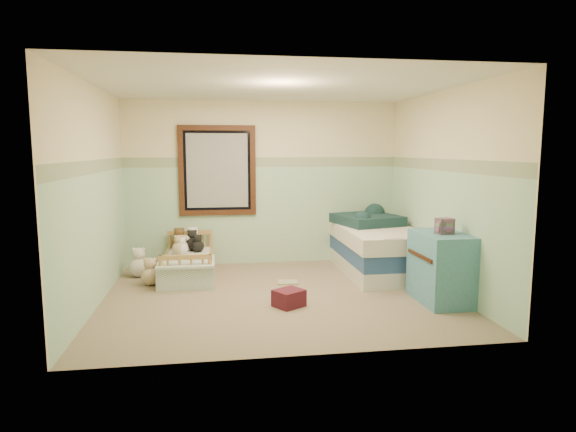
{
  "coord_description": "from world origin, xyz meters",
  "views": [
    {
      "loc": [
        -0.74,
        -5.78,
        1.76
      ],
      "look_at": [
        0.17,
        0.35,
        0.93
      ],
      "focal_mm": 30.67,
      "sensor_mm": 36.0,
      "label": 1
    }
  ],
  "objects": [
    {
      "name": "plush_bed_brown",
      "position": [
        -1.28,
        1.55,
        0.4
      ],
      "size": [
        0.22,
        0.22,
        0.22
      ],
      "primitive_type": "sphere",
      "color": "brown",
      "rests_on": "toddler_mattress"
    },
    {
      "name": "extra_plush_4",
      "position": [
        -1.09,
        1.45,
        0.4
      ],
      "size": [
        0.21,
        0.21,
        0.21
      ],
      "primitive_type": "sphere",
      "color": "black",
      "rests_on": "toddler_mattress"
    },
    {
      "name": "patchwork_quilt",
      "position": [
        -1.13,
        0.63,
        0.31
      ],
      "size": [
        0.73,
        0.67,
        0.03
      ],
      "primitive_type": "cube",
      "color": "#7899B9",
      "rests_on": "toddler_mattress"
    },
    {
      "name": "red_pillow",
      "position": [
        0.06,
        -0.45,
        0.1
      ],
      "size": [
        0.4,
        0.39,
        0.19
      ],
      "primitive_type": "cube",
      "rotation": [
        0.0,
        0.0,
        0.58
      ],
      "color": "maroon",
      "rests_on": "floor"
    },
    {
      "name": "plush_floor_tan",
      "position": [
        -1.6,
        0.69,
        0.12
      ],
      "size": [
        0.25,
        0.25,
        0.25
      ],
      "primitive_type": "sphere",
      "color": "tan",
      "rests_on": "floor"
    },
    {
      "name": "twin_bed_frame",
      "position": [
        1.55,
        0.93,
        0.11
      ],
      "size": [
        0.97,
        1.93,
        0.22
      ],
      "primitive_type": "cube",
      "color": "silver",
      "rests_on": "floor"
    },
    {
      "name": "wainscot_mint",
      "position": [
        0.0,
        1.79,
        0.75
      ],
      "size": [
        4.2,
        0.01,
        1.5
      ],
      "primitive_type": "cube",
      "color": "#A2C8A8",
      "rests_on": "floor"
    },
    {
      "name": "plush_bed_white",
      "position": [
        -1.08,
        1.55,
        0.41
      ],
      "size": [
        0.23,
        0.23,
        0.23
      ],
      "primitive_type": "sphere",
      "color": "white",
      "rests_on": "toddler_mattress"
    },
    {
      "name": "extra_plush_2",
      "position": [
        -1.22,
        1.15,
        0.38
      ],
      "size": [
        0.18,
        0.18,
        0.18
      ],
      "primitive_type": "sphere",
      "color": "white",
      "rests_on": "toddler_mattress"
    },
    {
      "name": "teal_blanket",
      "position": [
        1.5,
        1.23,
        0.73
      ],
      "size": [
        1.02,
        1.05,
        0.14
      ],
      "primitive_type": "cube",
      "rotation": [
        0.0,
        0.0,
        0.26
      ],
      "color": "black",
      "rests_on": "twin_mattress"
    },
    {
      "name": "toddler_bed_frame",
      "position": [
        -1.13,
        1.05,
        0.09
      ],
      "size": [
        0.67,
        1.34,
        0.17
      ],
      "primitive_type": "cube",
      "color": "#9F7141",
      "rests_on": "floor"
    },
    {
      "name": "wall_right",
      "position": [
        2.1,
        0.0,
        1.25
      ],
      "size": [
        0.04,
        3.6,
        2.5
      ],
      "primitive_type": "cube",
      "color": "beige",
      "rests_on": "floor"
    },
    {
      "name": "ceiling",
      "position": [
        0.0,
        0.0,
        2.51
      ],
      "size": [
        4.2,
        3.6,
        0.02
      ],
      "primitive_type": "cube",
      "color": "silver",
      "rests_on": "wall_back"
    },
    {
      "name": "plush_bed_tan",
      "position": [
        -1.23,
        1.33,
        0.38
      ],
      "size": [
        0.17,
        0.17,
        0.17
      ],
      "primitive_type": "sphere",
      "color": "tan",
      "rests_on": "toddler_mattress"
    },
    {
      "name": "wall_back",
      "position": [
        0.0,
        1.8,
        1.25
      ],
      "size": [
        4.2,
        0.04,
        2.5
      ],
      "primitive_type": "cube",
      "color": "beige",
      "rests_on": "floor"
    },
    {
      "name": "extra_plush_3",
      "position": [
        -1.26,
        1.5,
        0.37
      ],
      "size": [
        0.16,
        0.16,
        0.16
      ],
      "primitive_type": "sphere",
      "color": "brown",
      "rests_on": "toddler_mattress"
    },
    {
      "name": "book_stack",
      "position": [
        1.84,
        -0.58,
        0.9
      ],
      "size": [
        0.19,
        0.16,
        0.18
      ],
      "primitive_type": "cube",
      "rotation": [
        0.0,
        0.0,
        0.13
      ],
      "color": "brown",
      "rests_on": "dresser"
    },
    {
      "name": "floor",
      "position": [
        0.0,
        0.0,
        -0.01
      ],
      "size": [
        4.2,
        3.6,
        0.02
      ],
      "primitive_type": "cube",
      "color": "#776954",
      "rests_on": "ground"
    },
    {
      "name": "plush_bed_dark",
      "position": [
        -1.0,
        1.33,
        0.38
      ],
      "size": [
        0.17,
        0.17,
        0.17
      ],
      "primitive_type": "sphere",
      "color": "black",
      "rests_on": "toddler_mattress"
    },
    {
      "name": "toddler_mattress",
      "position": [
        -1.13,
        1.05,
        0.23
      ],
      "size": [
        0.61,
        1.29,
        0.12
      ],
      "primitive_type": "cube",
      "color": "silver",
      "rests_on": "toddler_bed_frame"
    },
    {
      "name": "dresser",
      "position": [
        1.84,
        -0.53,
        0.41
      ],
      "size": [
        0.51,
        0.81,
        0.81
      ],
      "primitive_type": "cube",
      "color": "teal",
      "rests_on": "floor"
    },
    {
      "name": "window_frame",
      "position": [
        -0.7,
        1.76,
        1.45
      ],
      "size": [
        1.16,
        0.06,
        1.36
      ],
      "primitive_type": "cube",
      "color": "black",
      "rests_on": "wall_back"
    },
    {
      "name": "extra_plush_0",
      "position": [
        -1.26,
        1.15,
        0.39
      ],
      "size": [
        0.19,
        0.19,
        0.19
      ],
      "primitive_type": "sphere",
      "color": "tan",
      "rests_on": "toddler_mattress"
    },
    {
      "name": "plush_floor_cream",
      "position": [
        -1.81,
        1.16,
        0.14
      ],
      "size": [
        0.28,
        0.28,
        0.28
      ],
      "primitive_type": "sphere",
      "color": "silver",
      "rests_on": "floor"
    },
    {
      "name": "twin_mattress",
      "position": [
        1.55,
        0.93,
        0.55
      ],
      "size": [
        1.01,
        1.97,
        0.22
      ],
      "primitive_type": "cube",
      "color": "silver",
      "rests_on": "twin_boxspring"
    },
    {
      "name": "floor_book",
      "position": [
        0.19,
        0.52,
        0.01
      ],
      "size": [
        0.29,
        0.23,
        0.02
      ],
      "primitive_type": "cube",
      "rotation": [
        0.0,
        0.0,
        -0.1
      ],
      "color": "gold",
      "rests_on": "floor"
    },
    {
      "name": "border_strip",
      "position": [
        0.0,
        1.79,
        1.57
      ],
      "size": [
        4.2,
        0.01,
        0.15
      ],
      "primitive_type": "cube",
      "color": "#4E7054",
      "rests_on": "wall_back"
    },
    {
      "name": "twin_boxspring",
      "position": [
        1.55,
        0.93,
        0.33
      ],
      "size": [
        0.97,
        1.93,
        0.22
      ],
      "primitive_type": "cube",
      "color": "navy",
      "rests_on": "twin_bed_frame"
    },
    {
      "name": "wall_front",
      "position": [
        0.0,
        -1.8,
        1.25
      ],
      "size": [
        4.2,
        0.04,
        2.5
      ],
      "primitive_type": "cube",
      "color": "beige",
      "rests_on": "floor"
    },
    {
      "name": "extra_plush_1",
      "position": [
        -1.15,
        1.45,
        0.37
      ],
      "size": [
        0.16,
        0.16,
        0.16
      ],
      "primitive_type": "sphere",
      "color": "silver",
      "rests_on": "toddler_mattress"
    },
    {
      "name": "wall_left",
      "position": [
        -2.1,
        0.0,
        1.25
      ],
      "size": [
        0.04,
        3.6,
        2.5
      ],
      "primitive_type": "cube",
      "color": "beige",
      "rests_on": "floor"
    },
    {
      "name": "window_blinds",
      "position": [
        -0.7,
        1.77,
        1.45
      ],
      "size": [
        0.92,
        0.01,
        1.12
      ],
      "primitive_type": "cube",
      "color": "#B3B3B1",
      "rests_on": "window_frame"
    }
  ]
}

